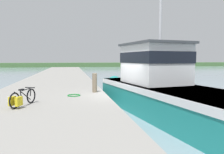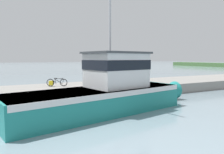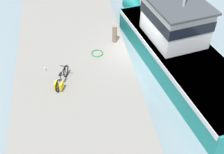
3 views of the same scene
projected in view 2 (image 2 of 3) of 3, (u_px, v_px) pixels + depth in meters
The scene contains 7 objects.
ground_plane at pixel (103, 104), 15.26m from camera, with size 320.00×320.00×0.00m, color gray.
dock_pier at pixel (84, 91), 18.53m from camera, with size 6.09×80.00×0.89m, color gray.
fishing_boat_main at pixel (107, 90), 13.05m from camera, with size 5.05×12.85×8.10m.
bicycle_touring at pixel (55, 82), 18.02m from camera, with size 0.83×1.58×0.68m.
mooring_post at pixel (106, 82), 16.64m from camera, with size 0.27×0.27×1.05m, color #756651.
hose_coil at pixel (89, 87), 17.25m from camera, with size 0.65×0.65×0.05m, color #197A2D.
water_bottle_on_curb at pixel (67, 83), 19.30m from camera, with size 0.07×0.07×0.21m, color silver.
Camera 2 is at (13.58, -6.50, 3.21)m, focal length 35.00 mm.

